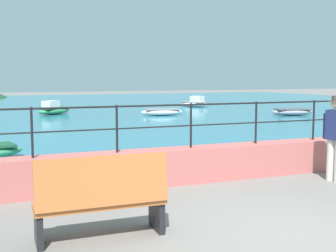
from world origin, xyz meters
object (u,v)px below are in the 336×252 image
Objects in this scene: boat_7 at (292,112)px; boat_0 at (53,109)px; person_walking at (336,134)px; bench_main at (102,198)px; boat_4 at (195,103)px; boat_5 at (162,112)px.

boat_0 is at bearing 154.91° from boat_7.
person_walking is 0.72× the size of boat_7.
bench_main is 0.70× the size of boat_7.
boat_7 is at bearing -25.09° from boat_0.
boat_7 is (8.66, 12.58, -0.72)m from person_walking.
boat_5 is (-4.59, -5.55, -0.07)m from boat_4.
bench_main is 19.67m from boat_0.
boat_7 is at bearing 55.47° from person_walking.
boat_0 is at bearing -165.44° from boat_4.
bench_main is at bearing -95.41° from boat_0.
boat_4 is (6.68, 20.76, -0.65)m from person_walking.
boat_5 is at bearing 158.23° from boat_7.
boat_0 is 0.96× the size of boat_7.
boat_4 is at bearing 50.41° from boat_5.
person_walking is at bearing -107.83° from boat_4.
boat_4 reaches higher than boat_5.
boat_7 is at bearing 45.41° from bench_main.
bench_main is 0.98× the size of person_walking.
boat_0 is 10.29m from boat_4.
boat_5 is at bearing -129.59° from boat_4.
boat_5 is 7.08m from boat_7.
boat_7 is (11.94, -5.59, -0.07)m from boat_0.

